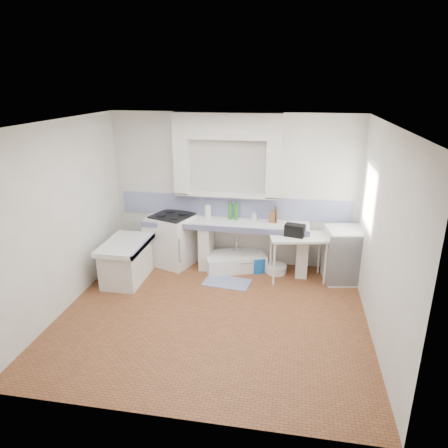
% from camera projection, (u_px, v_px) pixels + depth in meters
% --- Properties ---
extents(floor, '(4.50, 4.50, 0.00)m').
position_uv_depth(floor, '(212.00, 315.00, 6.09)').
color(floor, brown).
rests_on(floor, ground).
extents(ceiling, '(4.50, 4.50, 0.00)m').
position_uv_depth(ceiling, '(210.00, 123.00, 5.17)').
color(ceiling, white).
rests_on(ceiling, ground).
extents(wall_back, '(4.50, 0.00, 4.50)m').
position_uv_depth(wall_back, '(233.00, 191.00, 7.49)').
color(wall_back, silver).
rests_on(wall_back, ground).
extents(wall_front, '(4.50, 0.00, 4.50)m').
position_uv_depth(wall_front, '(168.00, 299.00, 3.77)').
color(wall_front, silver).
rests_on(wall_front, ground).
extents(wall_left, '(0.00, 4.50, 4.50)m').
position_uv_depth(wall_left, '(61.00, 218.00, 6.00)').
color(wall_left, silver).
rests_on(wall_left, ground).
extents(wall_right, '(0.00, 4.50, 4.50)m').
position_uv_depth(wall_right, '(382.00, 237.00, 5.27)').
color(wall_right, silver).
rests_on(wall_right, ground).
extents(alcove_mass, '(1.90, 0.25, 0.45)m').
position_uv_depth(alcove_mass, '(227.00, 126.00, 7.00)').
color(alcove_mass, silver).
rests_on(alcove_mass, ground).
extents(window_frame, '(0.35, 0.86, 1.06)m').
position_uv_depth(window_frame, '(381.00, 198.00, 6.29)').
color(window_frame, '#331F10').
rests_on(window_frame, ground).
extents(lace_valance, '(0.01, 0.84, 0.24)m').
position_uv_depth(lace_valance, '(375.00, 173.00, 6.18)').
color(lace_valance, white).
rests_on(lace_valance, ground).
extents(counter_slab, '(3.00, 0.60, 0.08)m').
position_uv_depth(counter_slab, '(225.00, 224.00, 7.41)').
color(counter_slab, white).
rests_on(counter_slab, ground).
extents(counter_lip, '(3.00, 0.04, 0.10)m').
position_uv_depth(counter_lip, '(222.00, 229.00, 7.15)').
color(counter_lip, navy).
rests_on(counter_lip, ground).
extents(counter_pier_left, '(0.20, 0.55, 0.82)m').
position_uv_depth(counter_pier_left, '(153.00, 242.00, 7.78)').
color(counter_pier_left, silver).
rests_on(counter_pier_left, ground).
extents(counter_pier_mid, '(0.20, 0.55, 0.82)m').
position_uv_depth(counter_pier_mid, '(207.00, 245.00, 7.61)').
color(counter_pier_mid, silver).
rests_on(counter_pier_mid, ground).
extents(counter_pier_right, '(0.20, 0.55, 0.82)m').
position_uv_depth(counter_pier_right, '(302.00, 252.00, 7.33)').
color(counter_pier_right, silver).
rests_on(counter_pier_right, ground).
extents(peninsula_top, '(0.70, 1.10, 0.08)m').
position_uv_depth(peninsula_top, '(125.00, 244.00, 6.99)').
color(peninsula_top, white).
rests_on(peninsula_top, ground).
extents(peninsula_base, '(0.60, 1.00, 0.62)m').
position_uv_depth(peninsula_base, '(127.00, 263.00, 7.10)').
color(peninsula_base, silver).
rests_on(peninsula_base, ground).
extents(peninsula_lip, '(0.04, 1.10, 0.10)m').
position_uv_depth(peninsula_lip, '(144.00, 246.00, 6.93)').
color(peninsula_lip, navy).
rests_on(peninsula_lip, ground).
extents(backsplash, '(4.27, 0.03, 0.40)m').
position_uv_depth(backsplash, '(233.00, 207.00, 7.58)').
color(backsplash, navy).
rests_on(backsplash, ground).
extents(stove, '(0.85, 0.84, 0.95)m').
position_uv_depth(stove, '(173.00, 240.00, 7.67)').
color(stove, white).
rests_on(stove, ground).
extents(sink, '(1.23, 0.96, 0.26)m').
position_uv_depth(sink, '(235.00, 262.00, 7.59)').
color(sink, white).
rests_on(sink, ground).
extents(side_table, '(1.05, 0.71, 0.04)m').
position_uv_depth(side_table, '(297.00, 257.00, 7.10)').
color(side_table, white).
rests_on(side_table, ground).
extents(fridge, '(0.71, 0.71, 0.94)m').
position_uv_depth(fridge, '(344.00, 255.00, 7.04)').
color(fridge, white).
rests_on(fridge, ground).
extents(bucket_red, '(0.33, 0.33, 0.26)m').
position_uv_depth(bucket_red, '(217.00, 260.00, 7.67)').
color(bucket_red, '#D22144').
rests_on(bucket_red, ground).
extents(bucket_orange, '(0.31, 0.31, 0.23)m').
position_uv_depth(bucket_orange, '(237.00, 266.00, 7.46)').
color(bucket_orange, orange).
rests_on(bucket_orange, ground).
extents(bucket_blue, '(0.30, 0.30, 0.27)m').
position_uv_depth(bucket_blue, '(258.00, 264.00, 7.48)').
color(bucket_blue, blue).
rests_on(bucket_blue, ground).
extents(basin_white, '(0.39, 0.39, 0.15)m').
position_uv_depth(basin_white, '(276.00, 269.00, 7.44)').
color(basin_white, white).
rests_on(basin_white, ground).
extents(water_bottle_a, '(0.09, 0.09, 0.30)m').
position_uv_depth(water_bottle_a, '(234.00, 257.00, 7.76)').
color(water_bottle_a, silver).
rests_on(water_bottle_a, ground).
extents(water_bottle_b, '(0.09, 0.09, 0.33)m').
position_uv_depth(water_bottle_b, '(238.00, 256.00, 7.74)').
color(water_bottle_b, silver).
rests_on(water_bottle_b, ground).
extents(black_bag, '(0.37, 0.26, 0.21)m').
position_uv_depth(black_bag, '(295.00, 230.00, 6.92)').
color(black_bag, black).
rests_on(black_bag, side_table).
extents(green_bottle_a, '(0.09, 0.09, 0.32)m').
position_uv_depth(green_bottle_a, '(230.00, 211.00, 7.47)').
color(green_bottle_a, '#267A22').
rests_on(green_bottle_a, counter_slab).
extents(green_bottle_b, '(0.09, 0.09, 0.31)m').
position_uv_depth(green_bottle_b, '(236.00, 211.00, 7.45)').
color(green_bottle_b, '#267A22').
rests_on(green_bottle_b, counter_slab).
extents(knife_block, '(0.13, 0.11, 0.21)m').
position_uv_depth(knife_block, '(273.00, 217.00, 7.31)').
color(knife_block, '#95653B').
rests_on(knife_block, counter_slab).
extents(cutting_board, '(0.06, 0.20, 0.27)m').
position_uv_depth(cutting_board, '(276.00, 214.00, 7.34)').
color(cutting_board, '#95653B').
rests_on(cutting_board, counter_slab).
extents(paper_towel, '(0.12, 0.12, 0.24)m').
position_uv_depth(paper_towel, '(208.00, 212.00, 7.55)').
color(paper_towel, white).
rests_on(paper_towel, counter_slab).
extents(soap_bottle, '(0.09, 0.09, 0.18)m').
position_uv_depth(soap_bottle, '(254.00, 216.00, 7.42)').
color(soap_bottle, white).
rests_on(soap_bottle, counter_slab).
extents(rug, '(0.84, 0.54, 0.01)m').
position_uv_depth(rug, '(227.00, 282.00, 7.08)').
color(rug, '#3F468B').
rests_on(rug, ground).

